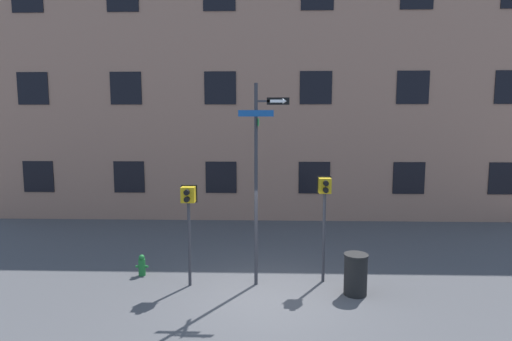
% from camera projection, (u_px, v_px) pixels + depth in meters
% --- Properties ---
extents(ground_plane, '(60.00, 60.00, 0.00)m').
position_uv_depth(ground_plane, '(267.00, 299.00, 9.56)').
color(ground_plane, '#424244').
extents(building_facade, '(24.00, 0.63, 11.35)m').
position_uv_depth(building_facade, '(268.00, 88.00, 16.97)').
color(building_facade, '#936B56').
rests_on(building_facade, ground_plane).
extents(street_sign_pole, '(1.27, 0.72, 5.19)m').
position_uv_depth(street_sign_pole, '(258.00, 171.00, 10.09)').
color(street_sign_pole, '#2D2D33').
rests_on(street_sign_pole, ground_plane).
extents(pedestrian_signal_left, '(0.41, 0.40, 2.63)m').
position_uv_depth(pedestrian_signal_left, '(188.00, 207.00, 10.14)').
color(pedestrian_signal_left, '#2D2D33').
rests_on(pedestrian_signal_left, ground_plane).
extents(pedestrian_signal_right, '(0.37, 0.40, 2.81)m').
position_uv_depth(pedestrian_signal_right, '(325.00, 200.00, 10.39)').
color(pedestrian_signal_right, '#2D2D33').
rests_on(pedestrian_signal_right, ground_plane).
extents(fire_hydrant, '(0.35, 0.19, 0.59)m').
position_uv_depth(fire_hydrant, '(142.00, 265.00, 11.03)').
color(fire_hydrant, '#196028').
rests_on(fire_hydrant, ground_plane).
extents(trash_bin, '(0.60, 0.60, 1.02)m').
position_uv_depth(trash_bin, '(356.00, 274.00, 9.78)').
color(trash_bin, black).
rests_on(trash_bin, ground_plane).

